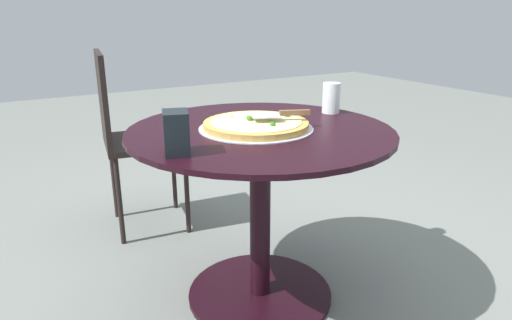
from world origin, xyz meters
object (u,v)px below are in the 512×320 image
(pizza_server, at_px, (281,114))
(patio_chair_near, at_px, (129,129))
(drinking_cup, at_px, (331,98))
(napkin_dispenser, at_px, (176,133))
(patio_table, at_px, (260,184))
(pizza_on_tray, at_px, (256,125))

(pizza_server, relative_size, patio_chair_near, 0.23)
(drinking_cup, bearing_deg, napkin_dispenser, 15.61)
(patio_table, relative_size, drinking_cup, 7.79)
(pizza_on_tray, distance_m, napkin_dispenser, 0.38)
(patio_table, height_order, drinking_cup, drinking_cup)
(patio_table, relative_size, patio_chair_near, 1.05)
(pizza_on_tray, distance_m, patio_chair_near, 0.89)
(pizza_server, bearing_deg, patio_table, -24.09)
(patio_table, xyz_separation_m, drinking_cup, (-0.38, -0.08, 0.27))
(patio_table, bearing_deg, pizza_server, 155.91)
(patio_chair_near, bearing_deg, napkin_dispenser, 83.47)
(patio_table, height_order, pizza_server, pizza_server)
(pizza_server, distance_m, patio_chair_near, 0.96)
(napkin_dispenser, bearing_deg, patio_table, 127.26)
(patio_table, relative_size, napkin_dispenser, 7.48)
(pizza_server, bearing_deg, patio_chair_near, -70.21)
(drinking_cup, xyz_separation_m, napkin_dispenser, (0.74, 0.21, 0.00))
(pizza_on_tray, relative_size, drinking_cup, 3.33)
(pizza_on_tray, height_order, pizza_server, pizza_server)
(drinking_cup, bearing_deg, pizza_on_tray, 10.34)
(patio_chair_near, bearing_deg, patio_table, 106.38)
(patio_table, distance_m, napkin_dispenser, 0.47)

